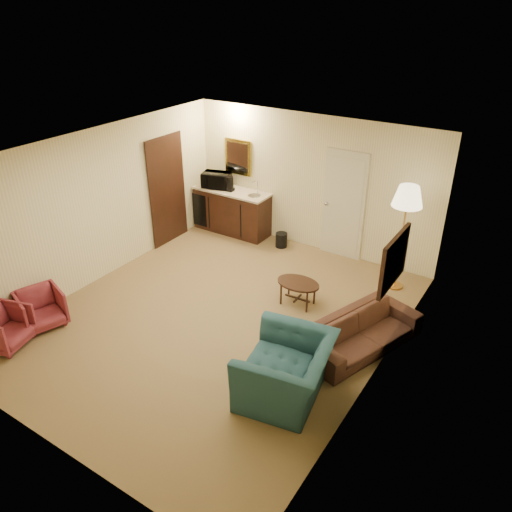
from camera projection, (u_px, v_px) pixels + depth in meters
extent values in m
plane|color=#836243|center=(219.00, 317.00, 7.79)|extent=(6.00, 6.00, 0.00)
cube|color=beige|center=(311.00, 183.00, 9.41)|extent=(5.00, 0.02, 2.60)
cube|color=beige|center=(97.00, 207.00, 8.37)|extent=(0.02, 6.00, 2.60)
cube|color=beige|center=(383.00, 293.00, 5.98)|extent=(0.02, 6.00, 2.60)
cube|color=white|center=(212.00, 155.00, 6.57)|extent=(5.00, 6.00, 0.02)
cube|color=beige|center=(344.00, 205.00, 9.18)|extent=(0.82, 0.06, 2.05)
cube|color=black|center=(167.00, 191.00, 9.74)|extent=(0.06, 0.98, 2.10)
cube|color=gold|center=(238.00, 157.00, 10.06)|extent=(0.62, 0.04, 0.72)
cube|color=black|center=(393.00, 260.00, 6.18)|extent=(0.06, 0.90, 0.70)
cube|color=#341810|center=(232.00, 211.00, 10.38)|extent=(1.64, 0.58, 0.92)
imported|color=black|center=(363.00, 327.00, 6.97)|extent=(1.11, 1.90, 0.71)
imported|color=#1E3F4C|center=(286.00, 362.00, 6.06)|extent=(0.97, 1.31, 1.04)
imported|color=maroon|center=(41.00, 307.00, 7.48)|extent=(0.74, 0.77, 0.63)
imported|color=maroon|center=(3.00, 326.00, 7.04)|extent=(0.73, 0.76, 0.64)
cube|color=black|center=(298.00, 293.00, 8.03)|extent=(0.73, 0.51, 0.41)
cube|color=#B6833C|center=(402.00, 239.00, 8.17)|extent=(0.64, 0.64, 1.84)
cylinder|color=black|center=(281.00, 240.00, 9.89)|extent=(0.30, 0.30, 0.29)
imported|color=black|center=(216.00, 178.00, 10.23)|extent=(0.63, 0.46, 0.38)
cylinder|color=black|center=(230.00, 184.00, 10.06)|extent=(0.20, 0.20, 0.30)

